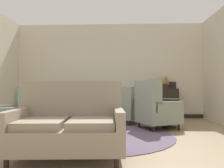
# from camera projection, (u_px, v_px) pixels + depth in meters

# --- Properties ---
(ground) EXTENTS (8.69, 8.69, 0.00)m
(ground) POSITION_uv_depth(u_px,v_px,m) (100.00, 139.00, 4.01)
(ground) COLOR #9E896B
(wall_back) EXTENTS (6.17, 0.08, 3.02)m
(wall_back) POSITION_uv_depth(u_px,v_px,m) (109.00, 71.00, 7.15)
(wall_back) COLOR beige
(wall_back) RESTS_ON ground
(baseboard_back) EXTENTS (6.01, 0.03, 0.12)m
(baseboard_back) POSITION_uv_depth(u_px,v_px,m) (109.00, 116.00, 7.06)
(baseboard_back) COLOR black
(baseboard_back) RESTS_ON ground
(area_rug) EXTENTS (2.82, 2.82, 0.01)m
(area_rug) POSITION_uv_depth(u_px,v_px,m) (102.00, 135.00, 4.31)
(area_rug) COLOR #5B4C60
(area_rug) RESTS_ON ground
(coffee_table) EXTENTS (0.93, 0.93, 0.45)m
(coffee_table) POSITION_uv_depth(u_px,v_px,m) (94.00, 115.00, 4.54)
(coffee_table) COLOR black
(coffee_table) RESTS_ON ground
(porcelain_vase) EXTENTS (0.16, 0.16, 0.35)m
(porcelain_vase) POSITION_uv_depth(u_px,v_px,m) (93.00, 105.00, 4.57)
(porcelain_vase) COLOR beige
(porcelain_vase) RESTS_ON coffee_table
(settee) EXTENTS (1.50, 0.99, 1.03)m
(settee) POSITION_uv_depth(u_px,v_px,m) (69.00, 127.00, 2.94)
(settee) COLOR gray
(settee) RESTS_ON ground
(armchair_beside_settee) EXTENTS (1.15, 1.15, 1.02)m
(armchair_beside_settee) POSITION_uv_depth(u_px,v_px,m) (41.00, 109.00, 5.45)
(armchair_beside_settee) COLOR gray
(armchair_beside_settee) RESTS_ON ground
(armchair_near_window) EXTENTS (1.07, 1.04, 1.11)m
(armchair_near_window) POSITION_uv_depth(u_px,v_px,m) (155.00, 109.00, 5.03)
(armchair_near_window) COLOR gray
(armchair_near_window) RESTS_ON ground
(armchair_foreground_right) EXTENTS (1.07, 1.13, 1.11)m
(armchair_foreground_right) POSITION_uv_depth(u_px,v_px,m) (87.00, 106.00, 6.07)
(armchair_foreground_right) COLOR gray
(armchair_foreground_right) RESTS_ON ground
(armchair_far_left) EXTENTS (1.09, 1.07, 0.95)m
(armchair_far_left) POSITION_uv_depth(u_px,v_px,m) (11.00, 118.00, 3.79)
(armchair_far_left) COLOR gray
(armchair_far_left) RESTS_ON ground
(armchair_near_sideboard) EXTENTS (1.10, 1.11, 0.97)m
(armchair_near_sideboard) POSITION_uv_depth(u_px,v_px,m) (125.00, 107.00, 5.88)
(armchair_near_sideboard) COLOR gray
(armchair_near_sideboard) RESTS_ON ground
(side_table) EXTENTS (0.51, 0.51, 0.69)m
(side_table) POSITION_uv_depth(u_px,v_px,m) (169.00, 110.00, 5.21)
(side_table) COLOR black
(side_table) RESTS_ON ground
(sideboard) EXTENTS (0.88, 0.38, 1.15)m
(sideboard) POSITION_uv_depth(u_px,v_px,m) (163.00, 102.00, 6.76)
(sideboard) COLOR black
(sideboard) RESTS_ON ground
(gramophone) EXTENTS (0.37, 0.46, 0.49)m
(gramophone) POSITION_uv_depth(u_px,v_px,m) (165.00, 81.00, 6.69)
(gramophone) COLOR black
(gramophone) RESTS_ON sideboard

